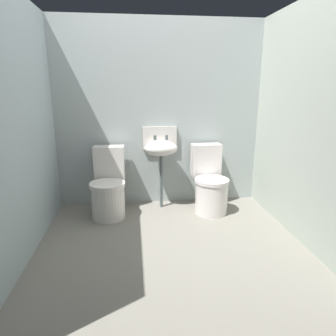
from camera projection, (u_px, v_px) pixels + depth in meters
ground_plane at (172, 253)px, 2.79m from camera, size 2.91×2.85×0.08m
wall_back at (159, 115)px, 3.71m from camera, size 2.91×0.10×2.25m
wall_left at (12, 129)px, 2.44m from camera, size 0.10×2.65×2.25m
wall_right at (312, 125)px, 2.73m from camera, size 0.10×2.65×2.25m
toilet_left at (109, 188)px, 3.46m from camera, size 0.42×0.61×0.78m
toilet_right at (210, 185)px, 3.60m from camera, size 0.41×0.60×0.78m
sink at (161, 147)px, 3.60m from camera, size 0.42×0.35×0.99m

